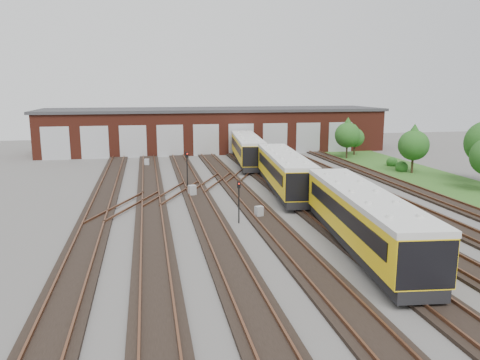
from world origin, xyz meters
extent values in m
plane|color=#4D4A48|center=(0.00, 0.00, 0.00)|extent=(120.00, 120.00, 0.00)
cube|color=black|center=(-14.00, 0.00, 0.09)|extent=(2.40, 70.00, 0.18)
cube|color=brown|center=(-14.72, 0.00, 0.26)|extent=(0.10, 70.00, 0.15)
cube|color=brown|center=(-13.28, 0.00, 0.26)|extent=(0.10, 70.00, 0.15)
cube|color=black|center=(-10.00, 0.00, 0.09)|extent=(2.40, 70.00, 0.18)
cube|color=brown|center=(-10.72, 0.00, 0.26)|extent=(0.10, 70.00, 0.15)
cube|color=brown|center=(-9.28, 0.00, 0.26)|extent=(0.10, 70.00, 0.15)
cube|color=black|center=(-6.00, 0.00, 0.09)|extent=(2.40, 70.00, 0.18)
cube|color=brown|center=(-6.72, 0.00, 0.26)|extent=(0.10, 70.00, 0.15)
cube|color=brown|center=(-5.28, 0.00, 0.26)|extent=(0.10, 70.00, 0.15)
cube|color=black|center=(-2.00, 0.00, 0.09)|extent=(2.40, 70.00, 0.18)
cube|color=brown|center=(-2.72, 0.00, 0.26)|extent=(0.10, 70.00, 0.15)
cube|color=brown|center=(-1.28, 0.00, 0.26)|extent=(0.10, 70.00, 0.15)
cube|color=black|center=(2.00, 0.00, 0.09)|extent=(2.40, 70.00, 0.18)
cube|color=brown|center=(1.28, 0.00, 0.26)|extent=(0.10, 70.00, 0.15)
cube|color=brown|center=(2.72, 0.00, 0.26)|extent=(0.10, 70.00, 0.15)
cube|color=black|center=(6.00, 0.00, 0.09)|extent=(2.40, 70.00, 0.18)
cube|color=brown|center=(5.28, 0.00, 0.26)|extent=(0.10, 70.00, 0.15)
cube|color=brown|center=(6.72, 0.00, 0.26)|extent=(0.10, 70.00, 0.15)
cube|color=black|center=(10.00, 0.00, 0.09)|extent=(2.40, 70.00, 0.18)
cube|color=brown|center=(9.28, 0.00, 0.26)|extent=(0.10, 70.00, 0.15)
cube|color=brown|center=(10.72, 0.00, 0.26)|extent=(0.10, 70.00, 0.15)
cube|color=black|center=(14.00, 0.00, 0.09)|extent=(2.40, 70.00, 0.18)
cube|color=brown|center=(13.28, 0.00, 0.26)|extent=(0.10, 70.00, 0.15)
cube|color=brown|center=(14.72, 0.00, 0.26)|extent=(0.10, 70.00, 0.15)
cube|color=brown|center=(-8.00, 10.00, 0.26)|extent=(5.40, 9.62, 0.15)
cube|color=brown|center=(-4.00, 14.00, 0.26)|extent=(5.40, 9.62, 0.15)
cube|color=brown|center=(0.00, 18.00, 0.26)|extent=(5.40, 9.62, 0.15)
cube|color=brown|center=(-12.00, 6.00, 0.26)|extent=(5.40, 9.62, 0.15)
cube|color=brown|center=(4.00, 22.00, 0.26)|extent=(5.40, 9.62, 0.15)
cube|color=#562015|center=(0.00, 40.00, 3.00)|extent=(50.00, 12.00, 6.00)
cube|color=#313133|center=(0.00, 40.00, 6.15)|extent=(51.00, 12.50, 0.40)
cube|color=#B0B2B6|center=(-22.00, 33.98, 2.20)|extent=(3.60, 0.12, 4.40)
cube|color=#B0B2B6|center=(-17.00, 33.98, 2.20)|extent=(3.60, 0.12, 4.40)
cube|color=#B0B2B6|center=(-12.00, 33.98, 2.20)|extent=(3.60, 0.12, 4.40)
cube|color=#B0B2B6|center=(-7.00, 33.98, 2.20)|extent=(3.60, 0.12, 4.40)
cube|color=#B0B2B6|center=(-2.00, 33.98, 2.20)|extent=(3.60, 0.12, 4.40)
cube|color=#B0B2B6|center=(3.00, 33.98, 2.20)|extent=(3.60, 0.12, 4.40)
cube|color=#B0B2B6|center=(8.00, 33.98, 2.20)|extent=(3.60, 0.12, 4.40)
cube|color=#B0B2B6|center=(13.00, 33.98, 2.20)|extent=(3.60, 0.12, 4.40)
cube|color=#B0B2B6|center=(18.00, 33.98, 2.20)|extent=(3.60, 0.12, 4.40)
cube|color=#25521B|center=(19.00, 10.00, 0.03)|extent=(8.00, 55.00, 0.05)
cube|color=black|center=(2.00, -6.68, 0.64)|extent=(4.05, 15.69, 0.62)
cube|color=yellow|center=(2.00, -6.68, 2.09)|extent=(4.36, 15.72, 2.28)
cube|color=silver|center=(2.00, -6.68, 3.38)|extent=(4.47, 15.73, 0.31)
cube|color=black|center=(0.64, -6.53, 2.35)|extent=(1.55, 13.58, 0.88)
cube|color=black|center=(3.36, -6.83, 2.35)|extent=(1.55, 13.58, 0.88)
cube|color=black|center=(2.00, 9.32, 0.64)|extent=(4.05, 15.69, 0.62)
cube|color=yellow|center=(2.00, 9.32, 2.09)|extent=(4.36, 15.72, 2.28)
cube|color=silver|center=(2.00, 9.32, 3.38)|extent=(4.47, 15.73, 0.31)
cube|color=black|center=(0.64, 9.47, 2.35)|extent=(1.55, 13.58, 0.88)
cube|color=black|center=(3.36, 9.17, 2.35)|extent=(1.55, 13.58, 0.88)
cube|color=black|center=(2.00, 25.32, 0.64)|extent=(4.05, 15.69, 0.62)
cube|color=yellow|center=(2.00, 25.32, 2.09)|extent=(4.36, 15.72, 2.28)
cube|color=silver|center=(2.00, 25.32, 3.38)|extent=(4.47, 15.73, 0.31)
cube|color=black|center=(0.64, 25.47, 2.35)|extent=(1.55, 13.58, 0.88)
cube|color=black|center=(3.36, 25.17, 2.35)|extent=(1.55, 13.58, 0.88)
cylinder|color=black|center=(-4.00, 0.21, 1.27)|extent=(0.09, 0.09, 2.54)
cube|color=black|center=(-4.00, 0.21, 2.78)|extent=(0.25, 0.17, 0.47)
sphere|color=red|center=(-4.00, 0.11, 2.87)|extent=(0.11, 0.11, 0.11)
cylinder|color=black|center=(-6.51, 12.78, 1.46)|extent=(0.11, 0.11, 2.92)
cube|color=black|center=(-6.51, 12.78, 3.19)|extent=(0.30, 0.23, 0.54)
sphere|color=red|center=(-6.51, 12.67, 3.30)|extent=(0.13, 0.13, 0.13)
cylinder|color=black|center=(1.02, 24.74, 1.39)|extent=(0.11, 0.11, 2.78)
cube|color=black|center=(1.02, 24.74, 3.04)|extent=(0.30, 0.23, 0.53)
sphere|color=red|center=(1.02, 24.63, 3.15)|extent=(0.13, 0.13, 0.13)
cylinder|color=black|center=(1.29, 7.44, 1.07)|extent=(0.09, 0.09, 2.15)
cube|color=black|center=(1.29, 7.44, 2.38)|extent=(0.24, 0.15, 0.47)
sphere|color=red|center=(1.29, 7.34, 2.48)|extent=(0.11, 0.11, 0.11)
cube|color=#939598|center=(-6.42, 9.06, 0.51)|extent=(0.73, 0.66, 1.03)
cube|color=#939598|center=(-10.25, 26.35, 0.46)|extent=(0.62, 0.54, 0.92)
cube|color=#939598|center=(-2.29, 1.21, 0.45)|extent=(0.65, 0.59, 0.90)
cube|color=#939598|center=(4.53, 12.91, 0.52)|extent=(0.71, 0.63, 1.03)
cube|color=#939598|center=(4.70, 21.87, 0.50)|extent=(0.76, 0.71, 1.01)
cylinder|color=#302315|center=(16.22, 27.48, 0.87)|extent=(0.23, 0.23, 1.73)
sphere|color=#154C16|center=(16.22, 27.48, 3.18)|extent=(3.37, 3.37, 3.37)
cone|color=#154C16|center=(16.22, 27.48, 4.38)|extent=(2.89, 2.89, 2.41)
cylinder|color=#302315|center=(18.65, 30.35, 0.68)|extent=(0.22, 0.22, 1.36)
sphere|color=#154C16|center=(18.65, 30.35, 2.50)|extent=(2.65, 2.65, 2.65)
cone|color=#154C16|center=(18.65, 30.35, 3.44)|extent=(2.27, 2.27, 1.89)
cylinder|color=#302315|center=(18.78, 15.68, 0.86)|extent=(0.26, 0.26, 1.72)
sphere|color=#154C16|center=(18.78, 15.68, 3.16)|extent=(3.35, 3.35, 3.35)
cone|color=#154C16|center=(18.78, 15.68, 4.35)|extent=(2.87, 2.87, 2.39)
sphere|color=#154C16|center=(19.08, 20.61, 0.66)|extent=(1.33, 1.33, 1.33)
sphere|color=#154C16|center=(18.28, 16.98, 0.70)|extent=(1.40, 1.40, 1.40)
camera|label=1|loc=(-10.15, -30.97, 9.40)|focal=35.00mm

